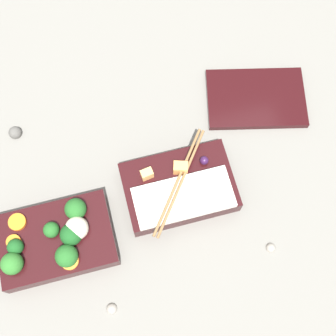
# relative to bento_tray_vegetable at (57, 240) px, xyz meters

# --- Properties ---
(ground_plane) EXTENTS (3.00, 3.00, 0.00)m
(ground_plane) POSITION_rel_bento_tray_vegetable_xyz_m (0.11, 0.03, -0.03)
(ground_plane) COLOR slate
(bento_tray_vegetable) EXTENTS (0.19, 0.13, 0.07)m
(bento_tray_vegetable) POSITION_rel_bento_tray_vegetable_xyz_m (0.00, 0.00, 0.00)
(bento_tray_vegetable) COLOR black
(bento_tray_vegetable) RESTS_ON ground_plane
(bento_tray_rice) EXTENTS (0.19, 0.17, 0.06)m
(bento_tray_rice) POSITION_rel_bento_tray_vegetable_xyz_m (0.23, 0.04, -0.00)
(bento_tray_rice) COLOR black
(bento_tray_rice) RESTS_ON ground_plane
(bento_lid) EXTENTS (0.21, 0.16, 0.01)m
(bento_lid) POSITION_rel_bento_tray_vegetable_xyz_m (0.42, 0.18, -0.02)
(bento_lid) COLOR black
(bento_lid) RESTS_ON ground_plane
(pebble_0) EXTENTS (0.02, 0.02, 0.02)m
(pebble_0) POSITION_rel_bento_tray_vegetable_xyz_m (0.06, -0.13, -0.02)
(pebble_0) COLOR gray
(pebble_0) RESTS_ON ground_plane
(pebble_1) EXTENTS (0.02, 0.02, 0.02)m
(pebble_1) POSITION_rel_bento_tray_vegetable_xyz_m (-0.04, 0.23, -0.02)
(pebble_1) COLOR #595651
(pebble_1) RESTS_ON ground_plane
(pebble_3) EXTENTS (0.02, 0.02, 0.02)m
(pebble_3) POSITION_rel_bento_tray_vegetable_xyz_m (0.35, -0.10, -0.02)
(pebble_3) COLOR gray
(pebble_3) RESTS_ON ground_plane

